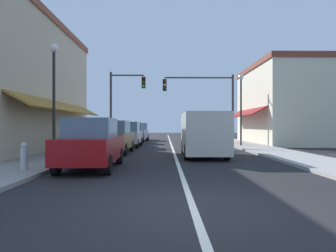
# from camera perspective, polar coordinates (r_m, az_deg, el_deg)

# --- Properties ---
(ground_plane) EXTENTS (80.00, 80.00, 0.00)m
(ground_plane) POSITION_cam_1_polar(r_m,az_deg,el_deg) (23.77, 0.63, -3.56)
(ground_plane) COLOR black
(sidewalk_left) EXTENTS (2.60, 56.00, 0.12)m
(sidewalk_left) POSITION_cam_1_polar(r_m,az_deg,el_deg) (24.28, -12.48, -3.34)
(sidewalk_left) COLOR gray
(sidewalk_left) RESTS_ON ground
(sidewalk_right) EXTENTS (2.60, 56.00, 0.12)m
(sidewalk_right) POSITION_cam_1_polar(r_m,az_deg,el_deg) (24.51, 13.61, -3.31)
(sidewalk_right) COLOR #A39E99
(sidewalk_right) RESTS_ON ground
(lane_center_stripe) EXTENTS (0.14, 52.00, 0.01)m
(lane_center_stripe) POSITION_cam_1_polar(r_m,az_deg,el_deg) (23.77, 0.63, -3.55)
(lane_center_stripe) COLOR silver
(lane_center_stripe) RESTS_ON ground
(storefront_left_block) EXTENTS (7.20, 14.20, 7.72)m
(storefront_left_block) POSITION_cam_1_polar(r_m,az_deg,el_deg) (20.11, -28.13, 6.79)
(storefront_left_block) COLOR #BCAD8E
(storefront_left_block) RESTS_ON ground
(storefront_right_block) EXTENTS (6.31, 10.20, 6.57)m
(storefront_right_block) POSITION_cam_1_polar(r_m,az_deg,el_deg) (27.58, 20.26, 3.78)
(storefront_right_block) COLOR beige
(storefront_right_block) RESTS_ON ground
(parked_car_nearest_left) EXTENTS (1.83, 4.12, 1.77)m
(parked_car_nearest_left) POSITION_cam_1_polar(r_m,az_deg,el_deg) (11.03, -13.97, -3.22)
(parked_car_nearest_left) COLOR maroon
(parked_car_nearest_left) RESTS_ON ground
(parked_car_second_left) EXTENTS (1.86, 4.14, 1.77)m
(parked_car_second_left) POSITION_cam_1_polar(r_m,az_deg,el_deg) (16.84, -10.03, -2.07)
(parked_car_second_left) COLOR brown
(parked_car_second_left) RESTS_ON ground
(parked_car_third_left) EXTENTS (1.81, 4.11, 1.77)m
(parked_car_third_left) POSITION_cam_1_polar(r_m,az_deg,el_deg) (21.78, -7.49, -1.58)
(parked_car_third_left) COLOR #B7BABF
(parked_car_third_left) RESTS_ON ground
(parked_car_far_left) EXTENTS (1.85, 4.13, 1.77)m
(parked_car_far_left) POSITION_cam_1_polar(r_m,az_deg,el_deg) (26.66, -6.51, -1.27)
(parked_car_far_left) COLOR navy
(parked_car_far_left) RESTS_ON ground
(parked_car_distant_left) EXTENTS (1.85, 4.14, 1.77)m
(parked_car_distant_left) POSITION_cam_1_polar(r_m,az_deg,el_deg) (31.61, -5.24, -1.06)
(parked_car_distant_left) COLOR silver
(parked_car_distant_left) RESTS_ON ground
(van_in_lane) EXTENTS (2.06, 5.21, 2.12)m
(van_in_lane) POSITION_cam_1_polar(r_m,az_deg,el_deg) (15.17, 6.53, -1.30)
(van_in_lane) COLOR beige
(van_in_lane) RESTS_ON ground
(traffic_signal_mast_arm) EXTENTS (5.56, 0.50, 5.49)m
(traffic_signal_mast_arm) POSITION_cam_1_polar(r_m,az_deg,el_deg) (24.14, 7.39, 5.51)
(traffic_signal_mast_arm) COLOR #333333
(traffic_signal_mast_arm) RESTS_ON ground
(traffic_signal_left_corner) EXTENTS (2.86, 0.50, 5.76)m
(traffic_signal_left_corner) POSITION_cam_1_polar(r_m,az_deg,el_deg) (24.70, -8.53, 5.34)
(traffic_signal_left_corner) COLOR #333333
(traffic_signal_left_corner) RESTS_ON ground
(street_lamp_left_near) EXTENTS (0.36, 0.36, 4.96)m
(street_lamp_left_near) POSITION_cam_1_polar(r_m,az_deg,el_deg) (13.91, -20.44, 7.57)
(street_lamp_left_near) COLOR black
(street_lamp_left_near) RESTS_ON ground
(street_lamp_right_mid) EXTENTS (0.36, 0.36, 5.11)m
(street_lamp_right_mid) POSITION_cam_1_polar(r_m,az_deg,el_deg) (22.32, 13.40, 4.97)
(street_lamp_right_mid) COLOR black
(street_lamp_right_mid) RESTS_ON ground
(fire_hydrant) EXTENTS (0.22, 0.22, 0.87)m
(fire_hydrant) POSITION_cam_1_polar(r_m,az_deg,el_deg) (10.61, -25.16, -5.14)
(fire_hydrant) COLOR #B2B2B7
(fire_hydrant) RESTS_ON ground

